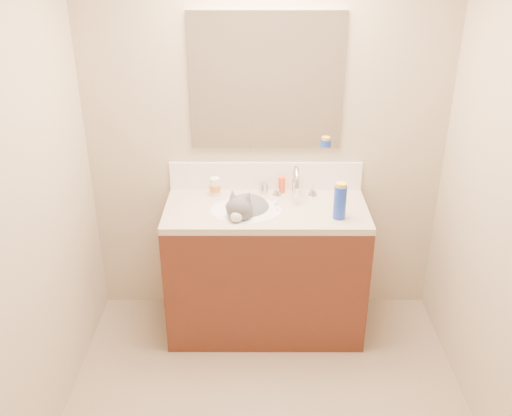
{
  "coord_description": "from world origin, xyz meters",
  "views": [
    {
      "loc": [
        -0.05,
        -2.05,
        2.35
      ],
      "look_at": [
        -0.06,
        0.92,
        0.88
      ],
      "focal_mm": 40.0,
      "sensor_mm": 36.0,
      "label": 1
    }
  ],
  "objects_px": {
    "silver_jar": "(264,188)",
    "amber_bottle": "(282,185)",
    "pill_bottle": "(215,187)",
    "vanity_cabinet": "(266,272)",
    "faucet": "(296,185)",
    "spray_can": "(340,202)",
    "basin": "(246,220)",
    "cat": "(246,213)"
  },
  "relations": [
    {
      "from": "cat",
      "to": "silver_jar",
      "type": "distance_m",
      "value": 0.25
    },
    {
      "from": "spray_can",
      "to": "basin",
      "type": "bearing_deg",
      "value": 168.87
    },
    {
      "from": "vanity_cabinet",
      "to": "basin",
      "type": "relative_size",
      "value": 2.67
    },
    {
      "from": "cat",
      "to": "spray_can",
      "type": "xyz_separation_m",
      "value": [
        0.53,
        -0.12,
        0.13
      ]
    },
    {
      "from": "vanity_cabinet",
      "to": "basin",
      "type": "height_order",
      "value": "basin"
    },
    {
      "from": "cat",
      "to": "spray_can",
      "type": "relative_size",
      "value": 2.23
    },
    {
      "from": "silver_jar",
      "to": "basin",
      "type": "bearing_deg",
      "value": -114.49
    },
    {
      "from": "silver_jar",
      "to": "vanity_cabinet",
      "type": "bearing_deg",
      "value": -86.67
    },
    {
      "from": "basin",
      "to": "faucet",
      "type": "distance_m",
      "value": 0.38
    },
    {
      "from": "faucet",
      "to": "cat",
      "type": "height_order",
      "value": "faucet"
    },
    {
      "from": "vanity_cabinet",
      "to": "amber_bottle",
      "type": "bearing_deg",
      "value": 64.73
    },
    {
      "from": "basin",
      "to": "silver_jar",
      "type": "relative_size",
      "value": 7.26
    },
    {
      "from": "cat",
      "to": "spray_can",
      "type": "height_order",
      "value": "spray_can"
    },
    {
      "from": "cat",
      "to": "vanity_cabinet",
      "type": "bearing_deg",
      "value": 22.77
    },
    {
      "from": "pill_bottle",
      "to": "silver_jar",
      "type": "relative_size",
      "value": 1.82
    },
    {
      "from": "amber_bottle",
      "to": "spray_can",
      "type": "xyz_separation_m",
      "value": [
        0.31,
        -0.35,
        0.05
      ]
    },
    {
      "from": "vanity_cabinet",
      "to": "faucet",
      "type": "bearing_deg",
      "value": 37.29
    },
    {
      "from": "vanity_cabinet",
      "to": "cat",
      "type": "height_order",
      "value": "cat"
    },
    {
      "from": "basin",
      "to": "amber_bottle",
      "type": "distance_m",
      "value": 0.35
    },
    {
      "from": "spray_can",
      "to": "silver_jar",
      "type": "bearing_deg",
      "value": 141.17
    },
    {
      "from": "cat",
      "to": "pill_bottle",
      "type": "bearing_deg",
      "value": 151.39
    },
    {
      "from": "cat",
      "to": "basin",
      "type": "bearing_deg",
      "value": -78.02
    },
    {
      "from": "vanity_cabinet",
      "to": "spray_can",
      "type": "bearing_deg",
      "value": -18.09
    },
    {
      "from": "pill_bottle",
      "to": "silver_jar",
      "type": "xyz_separation_m",
      "value": [
        0.3,
        0.03,
        -0.03
      ]
    },
    {
      "from": "vanity_cabinet",
      "to": "basin",
      "type": "bearing_deg",
      "value": -165.96
    },
    {
      "from": "pill_bottle",
      "to": "amber_bottle",
      "type": "bearing_deg",
      "value": 5.31
    },
    {
      "from": "amber_bottle",
      "to": "vanity_cabinet",
      "type": "bearing_deg",
      "value": -115.27
    },
    {
      "from": "basin",
      "to": "silver_jar",
      "type": "height_order",
      "value": "silver_jar"
    },
    {
      "from": "silver_jar",
      "to": "spray_can",
      "type": "distance_m",
      "value": 0.55
    },
    {
      "from": "silver_jar",
      "to": "amber_bottle",
      "type": "xyz_separation_m",
      "value": [
        0.11,
        0.0,
        0.02
      ]
    },
    {
      "from": "basin",
      "to": "spray_can",
      "type": "height_order",
      "value": "spray_can"
    },
    {
      "from": "vanity_cabinet",
      "to": "silver_jar",
      "type": "height_order",
      "value": "silver_jar"
    },
    {
      "from": "vanity_cabinet",
      "to": "pill_bottle",
      "type": "relative_size",
      "value": 10.62
    },
    {
      "from": "silver_jar",
      "to": "amber_bottle",
      "type": "relative_size",
      "value": 0.59
    },
    {
      "from": "faucet",
      "to": "cat",
      "type": "distance_m",
      "value": 0.35
    },
    {
      "from": "faucet",
      "to": "spray_can",
      "type": "xyz_separation_m",
      "value": [
        0.23,
        -0.27,
        0.01
      ]
    },
    {
      "from": "pill_bottle",
      "to": "amber_bottle",
      "type": "xyz_separation_m",
      "value": [
        0.41,
        0.04,
        -0.0
      ]
    },
    {
      "from": "vanity_cabinet",
      "to": "basin",
      "type": "distance_m",
      "value": 0.4
    },
    {
      "from": "pill_bottle",
      "to": "silver_jar",
      "type": "height_order",
      "value": "pill_bottle"
    },
    {
      "from": "basin",
      "to": "pill_bottle",
      "type": "relative_size",
      "value": 3.98
    },
    {
      "from": "cat",
      "to": "silver_jar",
      "type": "height_order",
      "value": "cat"
    },
    {
      "from": "spray_can",
      "to": "pill_bottle",
      "type": "bearing_deg",
      "value": 156.98
    }
  ]
}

